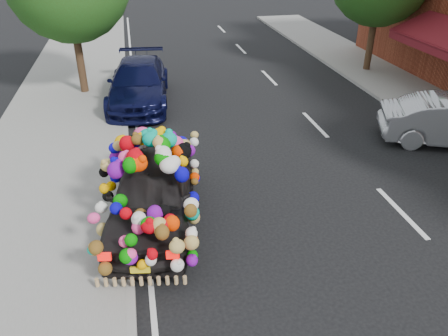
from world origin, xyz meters
name	(u,v)px	position (x,y,z in m)	size (l,w,h in m)	color
ground	(244,233)	(0.00, 0.00, 0.00)	(100.00, 100.00, 0.00)	black
sidewalk	(25,259)	(-4.30, 0.00, 0.06)	(4.00, 60.00, 0.12)	gray
kerb	(129,245)	(-2.35, 0.00, 0.07)	(0.15, 60.00, 0.13)	gray
lane_markings	(401,212)	(3.60, 0.00, 0.01)	(6.00, 50.00, 0.01)	silver
plush_art_car	(151,178)	(-1.80, 0.84, 1.05)	(2.71, 4.61, 2.06)	black
navy_sedan	(139,83)	(-1.80, 8.21, 0.72)	(2.01, 4.94, 1.43)	black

